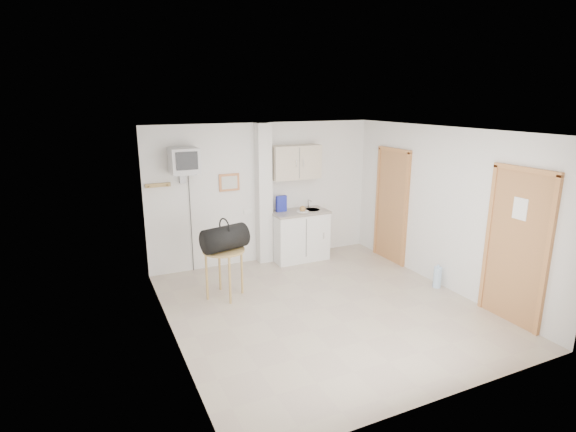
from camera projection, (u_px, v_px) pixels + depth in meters
name	position (u px, v px, depth m)	size (l,w,h in m)	color
ground	(324.00, 308.00, 6.42)	(4.50, 4.50, 0.00)	#B6A58F
room_envelope	(338.00, 200.00, 6.21)	(4.24, 4.54, 2.55)	white
kitchenette	(298.00, 217.00, 8.21)	(1.03, 0.58, 2.10)	white
crt_television	(184.00, 161.00, 7.11)	(0.44, 0.45, 2.15)	slate
round_table	(224.00, 256.00, 6.64)	(0.62, 0.62, 0.75)	#A88547
duffel_bag	(225.00, 238.00, 6.53)	(0.73, 0.52, 0.49)	black
water_bottle	(437.00, 277.00, 7.09)	(0.13, 0.13, 0.38)	#ADCFF3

